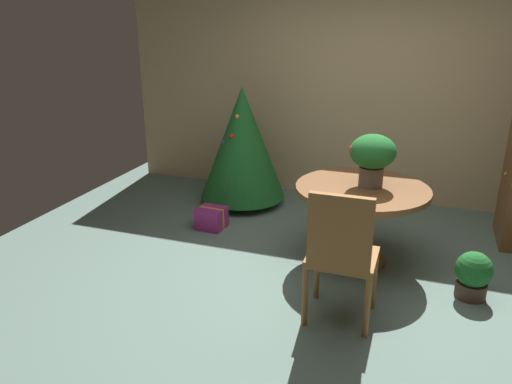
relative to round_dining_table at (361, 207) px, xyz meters
name	(u,v)px	position (x,y,z in m)	size (l,w,h in m)	color
ground_plane	(328,283)	(-0.17, -0.45, -0.53)	(6.60, 6.60, 0.00)	slate
back_wall_panel	(373,90)	(-0.17, 1.75, 0.77)	(6.00, 0.10, 2.60)	tan
round_dining_table	(361,207)	(0.00, 0.00, 0.00)	(1.15, 1.15, 0.72)	brown
flower_vase	(372,155)	(0.06, 0.04, 0.46)	(0.39, 0.39, 0.45)	#665B51
wooden_chair_near	(341,251)	(0.00, -0.98, 0.04)	(0.48, 0.43, 1.02)	brown
holiday_tree	(242,143)	(-1.50, 1.06, 0.20)	(0.98, 0.98, 1.36)	brown
gift_box_purple	(211,218)	(-1.55, 0.26, -0.42)	(0.30, 0.27, 0.22)	#9E287A
potted_plant	(473,274)	(0.93, -0.30, -0.33)	(0.28, 0.28, 0.38)	#4C382D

